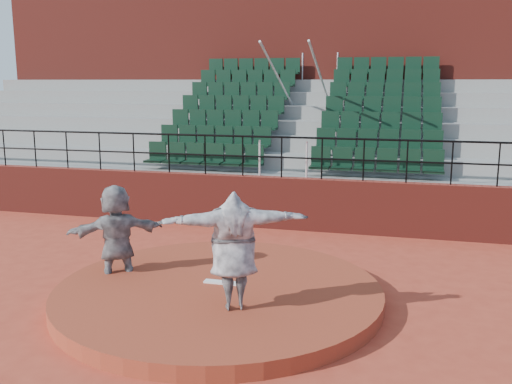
{
  "coord_description": "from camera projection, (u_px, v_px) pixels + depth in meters",
  "views": [
    {
      "loc": [
        2.93,
        -8.68,
        3.65
      ],
      "look_at": [
        0.0,
        2.5,
        1.4
      ],
      "focal_mm": 40.0,
      "sensor_mm": 36.0,
      "label": 1
    }
  ],
  "objects": [
    {
      "name": "pitchers_mound",
      "position": [
        219.0,
        293.0,
        9.64
      ],
      "size": [
        5.5,
        5.5,
        0.25
      ],
      "primitive_type": "cylinder",
      "color": "#943721",
      "rests_on": "ground"
    },
    {
      "name": "fielder",
      "position": [
        117.0,
        235.0,
        10.25
      ],
      "size": [
        1.73,
        1.43,
        1.86
      ],
      "primitive_type": "imported",
      "rotation": [
        0.0,
        0.0,
        3.74
      ],
      "color": "black",
      "rests_on": "ground"
    },
    {
      "name": "ground",
      "position": [
        219.0,
        300.0,
        9.66
      ],
      "size": [
        90.0,
        90.0,
        0.0
      ],
      "primitive_type": "plane",
      "color": "#AD3C27",
      "rests_on": "ground"
    },
    {
      "name": "wall_railing",
      "position": [
        282.0,
        148.0,
        14.02
      ],
      "size": [
        24.04,
        0.05,
        1.03
      ],
      "color": "black",
      "rests_on": "boundary_wall"
    },
    {
      "name": "pitching_rubber",
      "position": [
        221.0,
        282.0,
        9.76
      ],
      "size": [
        0.6,
        0.15,
        0.03
      ],
      "primitive_type": "cube",
      "color": "white",
      "rests_on": "pitchers_mound"
    },
    {
      "name": "seating_deck",
      "position": [
        306.0,
        154.0,
        17.6
      ],
      "size": [
        24.0,
        5.97,
        4.63
      ],
      "color": "gray",
      "rests_on": "ground"
    },
    {
      "name": "pitcher",
      "position": [
        234.0,
        251.0,
        8.54
      ],
      "size": [
        2.29,
        1.42,
        1.81
      ],
      "primitive_type": "imported",
      "rotation": [
        0.0,
        0.0,
        3.54
      ],
      "color": "black",
      "rests_on": "pitchers_mound"
    },
    {
      "name": "boundary_wall",
      "position": [
        281.0,
        203.0,
        14.29
      ],
      "size": [
        24.0,
        0.3,
        1.3
      ],
      "primitive_type": "cube",
      "color": "maroon",
      "rests_on": "ground"
    },
    {
      "name": "press_box_facade",
      "position": [
        325.0,
        84.0,
        20.95
      ],
      "size": [
        24.0,
        3.0,
        7.1
      ],
      "primitive_type": "cube",
      "color": "maroon",
      "rests_on": "ground"
    }
  ]
}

